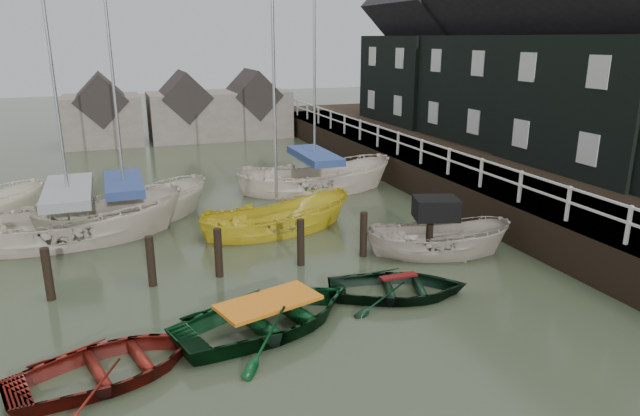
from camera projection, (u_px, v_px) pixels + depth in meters
name	position (u px, v px, depth m)	size (l,w,h in m)	color
ground	(293.00, 316.00, 13.64)	(120.00, 120.00, 0.00)	#303A25
pier	(426.00, 170.00, 25.57)	(3.04, 32.00, 2.70)	black
land_strip	(525.00, 175.00, 27.62)	(14.00, 38.00, 1.50)	black
quay_houses	(559.00, 55.00, 24.78)	(6.52, 28.14, 10.01)	black
mooring_pilings	(222.00, 259.00, 15.82)	(13.72, 0.22, 1.80)	black
far_sheds	(182.00, 111.00, 36.73)	(14.00, 4.08, 4.39)	#665B51
rowboat_red	(112.00, 377.00, 11.20)	(2.70, 3.78, 0.78)	#63150E
rowboat_green	(269.00, 329.00, 13.07)	(3.17, 4.44, 0.92)	black
rowboat_dkgreen	(398.00, 296.00, 14.73)	(2.56, 3.59, 0.74)	black
motorboat	(437.00, 252.00, 17.46)	(4.67, 2.91, 2.61)	#B8AB9D
sailboat_a	(74.00, 238.00, 18.78)	(7.34, 3.11, 10.58)	beige
sailboat_b	(128.00, 221.00, 20.47)	(6.71, 4.15, 11.38)	beige
sailboat_c	(277.00, 230.00, 19.70)	(5.75, 2.80, 9.34)	gold
sailboat_d	(315.00, 189.00, 24.79)	(7.02, 3.30, 12.36)	beige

